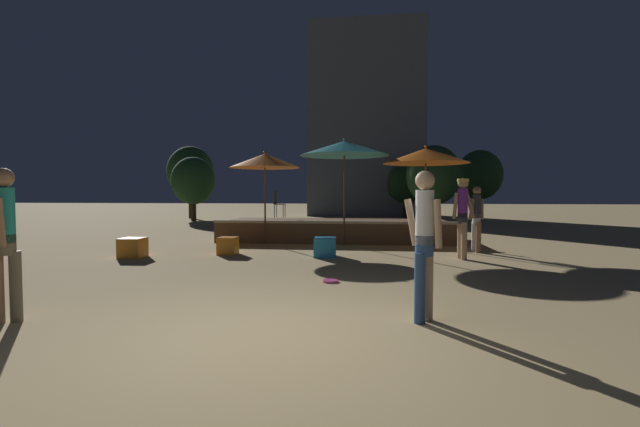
{
  "coord_description": "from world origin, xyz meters",
  "views": [
    {
      "loc": [
        1.12,
        -4.31,
        1.51
      ],
      "look_at": [
        0.0,
        5.58,
        1.04
      ],
      "focal_mm": 24.0,
      "sensor_mm": 36.0,
      "label": 1
    }
  ],
  "objects_px": {
    "cube_seat_0": "(133,248)",
    "background_tree_2": "(479,175)",
    "background_tree_1": "(434,175)",
    "person_3": "(463,213)",
    "patio_umbrella_0": "(265,161)",
    "bistro_chair_0": "(418,202)",
    "cube_seat_1": "(325,247)",
    "frisbee_disc": "(330,281)",
    "person_0": "(477,217)",
    "background_tree_4": "(193,181)",
    "patio_umbrella_2": "(344,148)",
    "patio_umbrella_1": "(426,156)",
    "background_tree_0": "(191,172)",
    "bistro_chair_1": "(277,201)",
    "person_1": "(424,239)",
    "cube_seat_2": "(228,246)",
    "background_tree_3": "(405,183)",
    "person_2": "(5,238)"
  },
  "relations": [
    {
      "from": "background_tree_0",
      "to": "person_3",
      "type": "bearing_deg",
      "value": -49.1
    },
    {
      "from": "background_tree_1",
      "to": "background_tree_2",
      "type": "xyz_separation_m",
      "value": [
        2.77,
        2.78,
        0.12
      ]
    },
    {
      "from": "background_tree_2",
      "to": "background_tree_0",
      "type": "bearing_deg",
      "value": 174.39
    },
    {
      "from": "cube_seat_0",
      "to": "cube_seat_2",
      "type": "distance_m",
      "value": 2.2
    },
    {
      "from": "person_1",
      "to": "cube_seat_1",
      "type": "bearing_deg",
      "value": 56.4
    },
    {
      "from": "person_1",
      "to": "cube_seat_2",
      "type": "bearing_deg",
      "value": 76.56
    },
    {
      "from": "cube_seat_0",
      "to": "background_tree_2",
      "type": "height_order",
      "value": "background_tree_2"
    },
    {
      "from": "background_tree_1",
      "to": "person_3",
      "type": "bearing_deg",
      "value": -94.81
    },
    {
      "from": "patio_umbrella_0",
      "to": "bistro_chair_0",
      "type": "relative_size",
      "value": 3.08
    },
    {
      "from": "person_3",
      "to": "background_tree_3",
      "type": "bearing_deg",
      "value": 163.71
    },
    {
      "from": "person_1",
      "to": "person_3",
      "type": "xyz_separation_m",
      "value": [
        1.49,
        4.99,
        0.1
      ]
    },
    {
      "from": "bistro_chair_1",
      "to": "person_1",
      "type": "bearing_deg",
      "value": -156.5
    },
    {
      "from": "patio_umbrella_1",
      "to": "background_tree_3",
      "type": "bearing_deg",
      "value": 87.48
    },
    {
      "from": "background_tree_2",
      "to": "background_tree_4",
      "type": "bearing_deg",
      "value": -176.78
    },
    {
      "from": "patio_umbrella_1",
      "to": "background_tree_1",
      "type": "distance_m",
      "value": 8.29
    },
    {
      "from": "patio_umbrella_0",
      "to": "patio_umbrella_2",
      "type": "bearing_deg",
      "value": -1.99
    },
    {
      "from": "person_1",
      "to": "person_2",
      "type": "bearing_deg",
      "value": 134.78
    },
    {
      "from": "cube_seat_0",
      "to": "person_0",
      "type": "xyz_separation_m",
      "value": [
        8.29,
        1.83,
        0.68
      ]
    },
    {
      "from": "patio_umbrella_0",
      "to": "bistro_chair_0",
      "type": "xyz_separation_m",
      "value": [
        4.57,
        1.01,
        -1.23
      ]
    },
    {
      "from": "patio_umbrella_0",
      "to": "background_tree_4",
      "type": "bearing_deg",
      "value": 122.89
    },
    {
      "from": "patio_umbrella_1",
      "to": "cube_seat_2",
      "type": "xyz_separation_m",
      "value": [
        -5.06,
        -2.12,
        -2.35
      ]
    },
    {
      "from": "background_tree_4",
      "to": "person_3",
      "type": "bearing_deg",
      "value": -46.71
    },
    {
      "from": "patio_umbrella_2",
      "to": "cube_seat_0",
      "type": "height_order",
      "value": "patio_umbrella_2"
    },
    {
      "from": "patio_umbrella_0",
      "to": "background_tree_4",
      "type": "xyz_separation_m",
      "value": [
        -6.46,
        9.99,
        -0.27
      ]
    },
    {
      "from": "person_3",
      "to": "bistro_chair_0",
      "type": "bearing_deg",
      "value": 174.39
    },
    {
      "from": "patio_umbrella_1",
      "to": "background_tree_0",
      "type": "relative_size",
      "value": 0.66
    },
    {
      "from": "patio_umbrella_1",
      "to": "patio_umbrella_2",
      "type": "xyz_separation_m",
      "value": [
        -2.3,
        0.02,
        0.24
      ]
    },
    {
      "from": "background_tree_1",
      "to": "cube_seat_2",
      "type": "bearing_deg",
      "value": -122.24
    },
    {
      "from": "background_tree_2",
      "to": "background_tree_4",
      "type": "height_order",
      "value": "background_tree_2"
    },
    {
      "from": "frisbee_disc",
      "to": "background_tree_4",
      "type": "relative_size",
      "value": 0.08
    },
    {
      "from": "patio_umbrella_0",
      "to": "background_tree_1",
      "type": "relative_size",
      "value": 0.74
    },
    {
      "from": "patio_umbrella_0",
      "to": "cube_seat_2",
      "type": "xyz_separation_m",
      "value": [
        -0.41,
        -2.21,
        -2.26
      ]
    },
    {
      "from": "patio_umbrella_1",
      "to": "background_tree_0",
      "type": "xyz_separation_m",
      "value": [
        -12.33,
        12.57,
        0.27
      ]
    },
    {
      "from": "person_0",
      "to": "frisbee_disc",
      "type": "xyz_separation_m",
      "value": [
        -3.39,
        -4.09,
        -0.9
      ]
    },
    {
      "from": "patio_umbrella_1",
      "to": "background_tree_0",
      "type": "distance_m",
      "value": 17.61
    },
    {
      "from": "frisbee_disc",
      "to": "person_0",
      "type": "bearing_deg",
      "value": 50.35
    },
    {
      "from": "patio_umbrella_1",
      "to": "person_1",
      "type": "xyz_separation_m",
      "value": [
        -0.95,
        -7.28,
        -1.6
      ]
    },
    {
      "from": "background_tree_1",
      "to": "patio_umbrella_2",
      "type": "bearing_deg",
      "value": -114.52
    },
    {
      "from": "background_tree_4",
      "to": "person_0",
      "type": "bearing_deg",
      "value": -42.22
    },
    {
      "from": "patio_umbrella_0",
      "to": "background_tree_3",
      "type": "bearing_deg",
      "value": 68.98
    },
    {
      "from": "patio_umbrella_2",
      "to": "person_1",
      "type": "bearing_deg",
      "value": -79.52
    },
    {
      "from": "background_tree_3",
      "to": "person_1",
      "type": "bearing_deg",
      "value": -94.22
    },
    {
      "from": "patio_umbrella_1",
      "to": "person_3",
      "type": "relative_size",
      "value": 1.54
    },
    {
      "from": "cube_seat_0",
      "to": "person_3",
      "type": "bearing_deg",
      "value": 4.34
    },
    {
      "from": "person_2",
      "to": "background_tree_1",
      "type": "height_order",
      "value": "background_tree_1"
    },
    {
      "from": "person_3",
      "to": "person_0",
      "type": "bearing_deg",
      "value": 137.7
    },
    {
      "from": "person_3",
      "to": "cube_seat_2",
      "type": "bearing_deg",
      "value": -107.85
    },
    {
      "from": "patio_umbrella_1",
      "to": "bistro_chair_0",
      "type": "height_order",
      "value": "patio_umbrella_1"
    },
    {
      "from": "cube_seat_0",
      "to": "cube_seat_1",
      "type": "xyz_separation_m",
      "value": [
        4.51,
        0.63,
        -0.0
      ]
    },
    {
      "from": "person_3",
      "to": "background_tree_1",
      "type": "bearing_deg",
      "value": 159.13
    }
  ]
}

